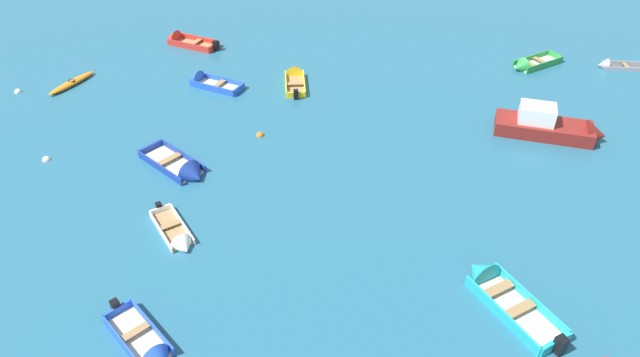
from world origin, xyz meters
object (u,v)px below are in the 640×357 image
(mooring_buoy_between_boats_right, at_px, (260,136))
(mooring_buoy_outer_edge, at_px, (47,160))
(rowboat_deep_blue_far_left, at_px, (186,171))
(kayak_orange_far_right, at_px, (72,83))
(motor_launch_maroon_outer_left, at_px, (553,127))
(rowboat_blue_back_row_left, at_px, (204,81))
(rowboat_yellow_foreground_center, at_px, (295,78))
(rowboat_white_cluster_outer, at_px, (179,239))
(rowboat_blue_near_left, at_px, (149,349))
(mooring_buoy_central, at_px, (18,92))
(rowboat_red_cluster_inner, at_px, (182,41))
(rowboat_turquoise_midfield_left, at_px, (496,288))
(rowboat_green_center, at_px, (527,65))
(rowboat_grey_outer_right, at_px, (611,66))

(mooring_buoy_between_boats_right, bearing_deg, mooring_buoy_outer_edge, -163.94)
(rowboat_deep_blue_far_left, height_order, kayak_orange_far_right, rowboat_deep_blue_far_left)
(motor_launch_maroon_outer_left, distance_m, kayak_orange_far_right, 29.87)
(rowboat_blue_back_row_left, bearing_deg, mooring_buoy_between_boats_right, -52.30)
(rowboat_yellow_foreground_center, xyz_separation_m, mooring_buoy_between_boats_right, (-1.25, -6.88, -0.19))
(rowboat_white_cluster_outer, xyz_separation_m, mooring_buoy_between_boats_right, (2.26, 8.82, -0.14))
(rowboat_blue_back_row_left, xyz_separation_m, rowboat_blue_near_left, (2.87, -20.57, 0.00))
(rowboat_deep_blue_far_left, bearing_deg, rowboat_white_cluster_outer, -78.93)
(rowboat_deep_blue_far_left, xyz_separation_m, mooring_buoy_central, (-13.03, 7.93, -0.19))
(rowboat_red_cluster_inner, distance_m, rowboat_white_cluster_outer, 21.78)
(kayak_orange_far_right, xyz_separation_m, rowboat_turquoise_midfield_left, (24.35, -16.10, 0.07))
(rowboat_deep_blue_far_left, distance_m, rowboat_turquoise_midfield_left, 16.01)
(kayak_orange_far_right, relative_size, rowboat_yellow_foreground_center, 0.94)
(rowboat_yellow_foreground_center, xyz_separation_m, rowboat_turquoise_midfield_left, (9.92, -17.76, 0.05))
(mooring_buoy_central, bearing_deg, rowboat_white_cluster_outer, -42.57)
(rowboat_blue_back_row_left, bearing_deg, rowboat_white_cluster_outer, -80.99)
(rowboat_blue_near_left, bearing_deg, rowboat_white_cluster_outer, 95.18)
(rowboat_blue_back_row_left, relative_size, rowboat_white_cluster_outer, 1.23)
(rowboat_red_cluster_inner, bearing_deg, mooring_buoy_outer_edge, -101.90)
(rowboat_turquoise_midfield_left, bearing_deg, mooring_buoy_between_boats_right, 135.77)
(rowboat_blue_near_left, xyz_separation_m, mooring_buoy_between_boats_right, (1.73, 14.62, -0.20))
(rowboat_yellow_foreground_center, distance_m, mooring_buoy_outer_edge, 15.83)
(motor_launch_maroon_outer_left, bearing_deg, rowboat_green_center, 85.84)
(rowboat_yellow_foreground_center, bearing_deg, rowboat_green_center, 10.46)
(rowboat_grey_outer_right, xyz_separation_m, rowboat_yellow_foreground_center, (-21.60, -3.39, 0.05))
(rowboat_red_cluster_inner, bearing_deg, mooring_buoy_between_boats_right, -57.76)
(rowboat_blue_back_row_left, distance_m, rowboat_white_cluster_outer, 14.95)
(kayak_orange_far_right, bearing_deg, rowboat_deep_blue_far_left, -42.46)
(kayak_orange_far_right, height_order, rowboat_blue_near_left, rowboat_blue_near_left)
(motor_launch_maroon_outer_left, xyz_separation_m, kayak_orange_far_right, (-29.58, 4.08, -0.41))
(motor_launch_maroon_outer_left, bearing_deg, rowboat_turquoise_midfield_left, -113.54)
(mooring_buoy_outer_edge, bearing_deg, rowboat_deep_blue_far_left, -5.30)
(rowboat_blue_back_row_left, bearing_deg, rowboat_deep_blue_far_left, -82.04)
(rowboat_yellow_foreground_center, bearing_deg, rowboat_blue_back_row_left, -170.97)
(rowboat_white_cluster_outer, bearing_deg, rowboat_blue_back_row_left, 99.01)
(rowboat_green_center, xyz_separation_m, mooring_buoy_between_boats_right, (-17.04, -9.80, -0.21))
(rowboat_deep_blue_far_left, bearing_deg, rowboat_turquoise_midfield_left, -25.91)
(motor_launch_maroon_outer_left, bearing_deg, mooring_buoy_between_boats_right, -176.02)
(rowboat_grey_outer_right, relative_size, mooring_buoy_central, 7.63)
(rowboat_yellow_foreground_center, distance_m, mooring_buoy_between_boats_right, 7.00)
(rowboat_green_center, distance_m, rowboat_turquoise_midfield_left, 21.49)
(rowboat_blue_back_row_left, xyz_separation_m, rowboat_deep_blue_far_left, (1.37, -9.83, -0.00))
(rowboat_blue_back_row_left, bearing_deg, motor_launch_maroon_outer_left, -12.90)
(rowboat_blue_back_row_left, relative_size, rowboat_turquoise_midfield_left, 0.87)
(rowboat_blue_back_row_left, height_order, rowboat_deep_blue_far_left, rowboat_deep_blue_far_left)
(rowboat_grey_outer_right, bearing_deg, rowboat_green_center, -175.32)
(rowboat_red_cluster_inner, bearing_deg, rowboat_yellow_foreground_center, -30.92)
(mooring_buoy_central, bearing_deg, rowboat_red_cluster_inner, 43.95)
(rowboat_blue_back_row_left, bearing_deg, rowboat_grey_outer_right, 8.94)
(rowboat_blue_back_row_left, distance_m, rowboat_deep_blue_far_left, 9.93)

